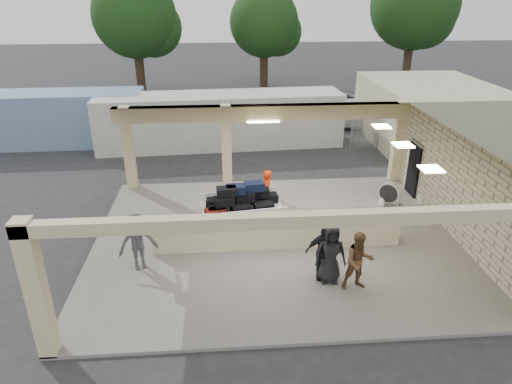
{
  "coord_description": "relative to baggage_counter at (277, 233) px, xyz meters",
  "views": [
    {
      "loc": [
        -1.64,
        -13.29,
        7.85
      ],
      "look_at": [
        -0.56,
        1.0,
        1.38
      ],
      "focal_mm": 32.0,
      "sensor_mm": 36.0,
      "label": 1
    }
  ],
  "objects": [
    {
      "name": "fence",
      "position": [
        11.0,
        9.5,
        0.47
      ],
      "size": [
        12.06,
        0.06,
        2.03
      ],
      "color": "gray",
      "rests_on": "ground"
    },
    {
      "name": "passenger_a",
      "position": [
        1.98,
        -2.43,
        0.38
      ],
      "size": [
        0.86,
        0.41,
        1.74
      ],
      "primitive_type": "imported",
      "rotation": [
        0.0,
        0.0,
        0.05
      ],
      "color": "brown",
      "rests_on": "pavilion"
    },
    {
      "name": "baggage_counter",
      "position": [
        0.0,
        0.0,
        0.0
      ],
      "size": [
        8.2,
        0.58,
        0.98
      ],
      "color": "beige",
      "rests_on": "pavilion"
    },
    {
      "name": "tree_left",
      "position": [
        -7.68,
        24.66,
        5.0
      ],
      "size": [
        6.6,
        6.3,
        9.0
      ],
      "color": "#382619",
      "rests_on": "ground"
    },
    {
      "name": "adjacent_building",
      "position": [
        9.5,
        10.5,
        1.01
      ],
      "size": [
        6.0,
        8.0,
        3.2
      ],
      "primitive_type": "cube",
      "color": "beige",
      "rests_on": "ground"
    },
    {
      "name": "container_white",
      "position": [
        -1.73,
        10.85,
        0.8
      ],
      "size": [
        12.93,
        3.34,
        2.77
      ],
      "primitive_type": "cube",
      "rotation": [
        0.0,
        0.0,
        0.06
      ],
      "color": "silver",
      "rests_on": "ground"
    },
    {
      "name": "car_white_a",
      "position": [
        6.82,
        13.76,
        0.21
      ],
      "size": [
        6.14,
        4.55,
        1.59
      ],
      "primitive_type": "imported",
      "rotation": [
        0.0,
        0.0,
        1.18
      ],
      "color": "white",
      "rests_on": "ground"
    },
    {
      "name": "car_white_b",
      "position": [
        11.3,
        13.43,
        0.12
      ],
      "size": [
        4.71,
        2.61,
        1.4
      ],
      "primitive_type": "imported",
      "rotation": [
        0.0,
        0.0,
        1.34
      ],
      "color": "white",
      "rests_on": "ground"
    },
    {
      "name": "drum_fan",
      "position": [
        4.72,
        2.78,
        -0.0
      ],
      "size": [
        0.79,
        0.74,
        0.91
      ],
      "rotation": [
        0.0,
        0.0,
        -0.72
      ],
      "color": "white",
      "rests_on": "pavilion"
    },
    {
      "name": "passenger_d",
      "position": [
        1.28,
        -2.02,
        0.41
      ],
      "size": [
        0.89,
        0.4,
        1.79
      ],
      "primitive_type": "imported",
      "rotation": [
        0.0,
        0.0,
        -0.05
      ],
      "color": "black",
      "rests_on": "pavilion"
    },
    {
      "name": "tree_right",
      "position": [
        14.32,
        25.66,
        5.63
      ],
      "size": [
        7.2,
        7.0,
        10.0
      ],
      "color": "#382619",
      "rests_on": "ground"
    },
    {
      "name": "passenger_b",
      "position": [
        1.1,
        -1.87,
        0.38
      ],
      "size": [
        1.03,
        0.42,
        1.73
      ],
      "primitive_type": "imported",
      "rotation": [
        0.0,
        0.0,
        -0.05
      ],
      "color": "black",
      "rests_on": "pavilion"
    },
    {
      "name": "luggage_cart",
      "position": [
        -1.09,
        1.37,
        0.42
      ],
      "size": [
        3.0,
        2.1,
        1.62
      ],
      "rotation": [
        0.0,
        0.0,
        0.14
      ],
      "color": "white",
      "rests_on": "pavilion"
    },
    {
      "name": "container_blue",
      "position": [
        -11.29,
        11.77,
        0.81
      ],
      "size": [
        10.82,
        2.82,
        2.8
      ],
      "primitive_type": "cube",
      "rotation": [
        0.0,
        0.0,
        0.02
      ],
      "color": "#7795BE",
      "rests_on": "ground"
    },
    {
      "name": "car_dark",
      "position": [
        6.72,
        16.5,
        0.12
      ],
      "size": [
        4.25,
        1.56,
        1.41
      ],
      "primitive_type": "imported",
      "rotation": [
        0.0,
        0.0,
        1.55
      ],
      "color": "black",
      "rests_on": "ground"
    },
    {
      "name": "tree_mid",
      "position": [
        2.32,
        26.66,
        4.38
      ],
      "size": [
        6.0,
        5.6,
        8.0
      ],
      "color": "#382619",
      "rests_on": "ground"
    },
    {
      "name": "passenger_c",
      "position": [
        -4.24,
        -0.96,
        0.41
      ],
      "size": [
        1.22,
        0.78,
        1.79
      ],
      "primitive_type": "imported",
      "rotation": [
        0.0,
        0.0,
        0.36
      ],
      "color": "#444348",
      "rests_on": "pavilion"
    },
    {
      "name": "baggage_handler",
      "position": [
        -0.14,
        2.22,
        0.4
      ],
      "size": [
        0.42,
        0.68,
        1.77
      ],
      "primitive_type": "imported",
      "rotation": [
        0.0,
        0.0,
        4.61
      ],
      "color": "red",
      "rests_on": "pavilion"
    },
    {
      "name": "pavilion",
      "position": [
        0.21,
        1.16,
        0.76
      ],
      "size": [
        12.01,
        10.0,
        3.55
      ],
      "color": "slate",
      "rests_on": "ground"
    },
    {
      "name": "ground",
      "position": [
        0.0,
        0.5,
        -0.59
      ],
      "size": [
        120.0,
        120.0,
        0.0
      ],
      "primitive_type": "plane",
      "color": "#29292B",
      "rests_on": "ground"
    }
  ]
}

